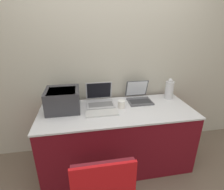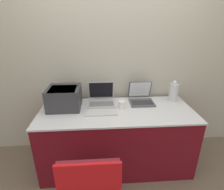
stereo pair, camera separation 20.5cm
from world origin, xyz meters
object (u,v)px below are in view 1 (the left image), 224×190
(coffee_cup, at_px, (121,104))
(laptop_right, at_px, (139,97))
(metal_pitcher, at_px, (169,89))
(laptop_left, at_px, (100,99))
(external_keyboard, at_px, (102,113))
(chair, at_px, (102,186))
(printer, at_px, (63,99))

(coffee_cup, bearing_deg, laptop_right, 32.51)
(metal_pitcher, bearing_deg, coffee_cup, -166.03)
(laptop_right, bearing_deg, laptop_left, -179.46)
(external_keyboard, xyz_separation_m, metal_pitcher, (0.96, 0.29, 0.12))
(laptop_right, bearing_deg, metal_pitcher, -0.13)
(coffee_cup, height_order, chair, coffee_cup)
(laptop_left, height_order, laptop_right, laptop_left)
(metal_pitcher, bearing_deg, printer, -175.72)
(external_keyboard, bearing_deg, laptop_left, 87.79)
(chair, bearing_deg, external_keyboard, 82.70)
(external_keyboard, bearing_deg, printer, 156.94)
(coffee_cup, bearing_deg, metal_pitcher, 13.97)
(printer, xyz_separation_m, coffee_cup, (0.69, -0.07, -0.09))
(printer, height_order, laptop_left, laptop_left)
(printer, distance_m, external_keyboard, 0.49)
(laptop_right, relative_size, coffee_cup, 3.42)
(coffee_cup, bearing_deg, laptop_left, 144.78)
(laptop_right, relative_size, external_keyboard, 0.88)
(printer, bearing_deg, metal_pitcher, 4.28)
(laptop_left, distance_m, external_keyboard, 0.29)
(external_keyboard, xyz_separation_m, chair, (-0.10, -0.75, -0.25))
(printer, xyz_separation_m, laptop_right, (0.97, 0.11, -0.08))
(printer, height_order, coffee_cup, printer)
(printer, distance_m, laptop_right, 0.98)
(laptop_left, xyz_separation_m, laptop_right, (0.52, 0.00, -0.00))
(laptop_left, bearing_deg, coffee_cup, -35.22)
(coffee_cup, bearing_deg, chair, -112.14)
(laptop_left, height_order, metal_pitcher, metal_pitcher)
(laptop_right, height_order, metal_pitcher, metal_pitcher)
(printer, relative_size, laptop_left, 1.12)
(printer, xyz_separation_m, laptop_left, (0.45, 0.10, -0.08))
(printer, bearing_deg, external_keyboard, -23.06)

